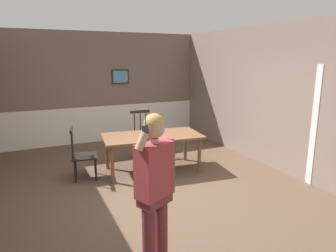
% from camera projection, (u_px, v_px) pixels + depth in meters
% --- Properties ---
extents(ground_plane, '(7.60, 7.60, 0.00)m').
position_uv_depth(ground_plane, '(154.00, 187.00, 5.25)').
color(ground_plane, brown).
extents(room_back_partition, '(5.29, 0.17, 2.86)m').
position_uv_depth(room_back_partition, '(104.00, 90.00, 8.01)').
color(room_back_partition, '#756056').
rests_on(room_back_partition, ground_plane).
extents(room_right_partition, '(0.13, 6.91, 2.86)m').
position_uv_depth(room_right_partition, '(276.00, 98.00, 6.03)').
color(room_right_partition, gray).
rests_on(room_right_partition, ground_plane).
extents(dining_table, '(1.99, 1.18, 0.73)m').
position_uv_depth(dining_table, '(152.00, 139.00, 5.92)').
color(dining_table, brown).
rests_on(dining_table, ground_plane).
extents(chair_near_window, '(0.49, 0.49, 1.05)m').
position_uv_depth(chair_near_window, '(142.00, 136.00, 6.77)').
color(chair_near_window, black).
rests_on(chair_near_window, ground_plane).
extents(chair_by_doorway, '(0.52, 0.52, 0.97)m').
position_uv_depth(chair_by_doorway, '(82.00, 155.00, 5.56)').
color(chair_by_doorway, black).
rests_on(chair_by_doorway, ground_plane).
extents(person_figure, '(0.50, 0.36, 1.67)m').
position_uv_depth(person_figure, '(155.00, 182.00, 3.11)').
color(person_figure, brown).
rests_on(person_figure, ground_plane).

